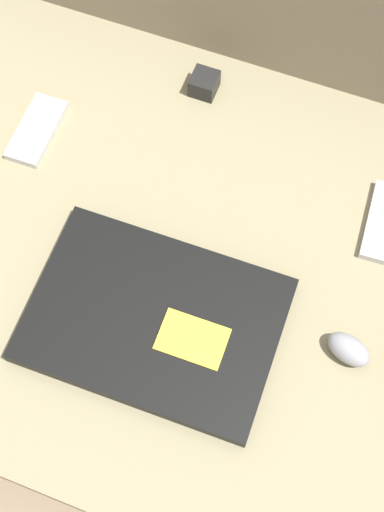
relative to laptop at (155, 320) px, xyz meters
name	(u,v)px	position (x,y,z in m)	size (l,w,h in m)	color
ground_plane	(192,290)	(0.01, 0.10, -0.12)	(8.00, 8.00, 0.00)	#7A6651
couch_seat	(192,276)	(0.01, 0.10, -0.07)	(1.12, 0.72, 0.11)	#847A5B
laptop	(155,320)	(0.00, 0.00, 0.00)	(0.34, 0.24, 0.03)	black
computer_mouse	(349,349)	(0.26, 0.05, 0.01)	(0.07, 0.05, 0.04)	gray
phone_silver	(37,130)	(-0.29, 0.22, -0.01)	(0.06, 0.12, 0.01)	#B7B7BC
charger_brick	(204,84)	(-0.07, 0.39, 0.00)	(0.04, 0.04, 0.03)	black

